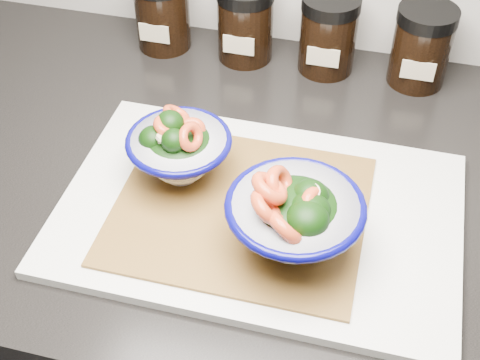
% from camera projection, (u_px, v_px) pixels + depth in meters
% --- Properties ---
extents(countertop, '(3.50, 0.60, 0.04)m').
position_uv_depth(countertop, '(275.00, 186.00, 0.83)').
color(countertop, black).
rests_on(countertop, cabinet).
extents(cutting_board, '(0.45, 0.30, 0.01)m').
position_uv_depth(cutting_board, '(259.00, 213.00, 0.76)').
color(cutting_board, silver).
rests_on(cutting_board, countertop).
extents(bamboo_mat, '(0.28, 0.24, 0.00)m').
position_uv_depth(bamboo_mat, '(240.00, 209.00, 0.75)').
color(bamboo_mat, olive).
rests_on(bamboo_mat, cutting_board).
extents(bowl_left, '(0.12, 0.12, 0.09)m').
position_uv_depth(bowl_left, '(179.00, 149.00, 0.77)').
color(bowl_left, white).
rests_on(bowl_left, bamboo_mat).
extents(bowl_right, '(0.14, 0.14, 0.11)m').
position_uv_depth(bowl_right, '(295.00, 218.00, 0.68)').
color(bowl_right, white).
rests_on(bowl_right, bamboo_mat).
extents(spice_jar_a, '(0.08, 0.08, 0.11)m').
position_uv_depth(spice_jar_a, '(162.00, 11.00, 0.98)').
color(spice_jar_a, black).
rests_on(spice_jar_a, countertop).
extents(spice_jar_b, '(0.08, 0.08, 0.11)m').
position_uv_depth(spice_jar_b, '(245.00, 23.00, 0.96)').
color(spice_jar_b, black).
rests_on(spice_jar_b, countertop).
extents(spice_jar_c, '(0.08, 0.08, 0.11)m').
position_uv_depth(spice_jar_c, '(328.00, 34.00, 0.94)').
color(spice_jar_c, black).
rests_on(spice_jar_c, countertop).
extents(spice_jar_d, '(0.08, 0.08, 0.11)m').
position_uv_depth(spice_jar_d, '(422.00, 46.00, 0.91)').
color(spice_jar_d, black).
rests_on(spice_jar_d, countertop).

